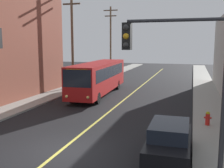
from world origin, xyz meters
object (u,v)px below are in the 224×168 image
at_px(parked_car_black, 169,140).
at_px(city_bus, 99,77).
at_px(traffic_signal_right_corner, 180,64).
at_px(fire_hydrant, 208,118).
at_px(utility_pole_far, 111,37).
at_px(utility_pole_mid, 72,35).

bearing_deg(parked_car_black, city_bus, 120.69).
height_order(traffic_signal_right_corner, fire_hydrant, traffic_signal_right_corner).
bearing_deg(utility_pole_far, parked_car_black, -68.70).
distance_m(utility_pole_far, fire_hydrant, 30.63).
distance_m(parked_car_black, utility_pole_far, 34.53).
bearing_deg(fire_hydrant, utility_pole_far, 118.24).
bearing_deg(fire_hydrant, city_bus, 140.01).
bearing_deg(traffic_signal_right_corner, city_bus, 119.10).
height_order(utility_pole_far, traffic_signal_right_corner, utility_pole_far).
xyz_separation_m(utility_pole_far, fire_hydrant, (14.25, -26.53, -5.56)).
relative_size(utility_pole_far, traffic_signal_right_corner, 1.82).
relative_size(utility_pole_mid, utility_pole_far, 0.97).
relative_size(city_bus, parked_car_black, 2.78).
relative_size(parked_car_black, traffic_signal_right_corner, 0.73).
bearing_deg(traffic_signal_right_corner, parked_car_black, 104.20).
height_order(city_bus, utility_pole_far, utility_pole_far).
bearing_deg(fire_hydrant, parked_car_black, -109.46).
bearing_deg(utility_pole_mid, traffic_signal_right_corner, -54.85).
bearing_deg(utility_pole_far, fire_hydrant, -61.76).
bearing_deg(utility_pole_mid, fire_hydrant, -37.68).
bearing_deg(parked_car_black, utility_pole_mid, 126.91).
bearing_deg(traffic_signal_right_corner, utility_pole_far, 110.96).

